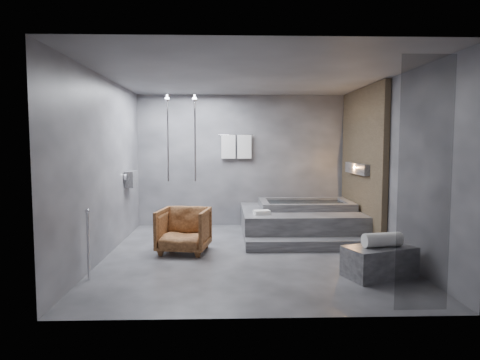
{
  "coord_description": "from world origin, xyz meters",
  "views": [
    {
      "loc": [
        -0.35,
        -6.69,
        1.77
      ],
      "look_at": [
        -0.14,
        0.3,
        1.17
      ],
      "focal_mm": 32.0,
      "sensor_mm": 36.0,
      "label": 1
    }
  ],
  "objects": [
    {
      "name": "deck_towel",
      "position": [
        0.27,
        0.87,
        0.54
      ],
      "size": [
        0.31,
        0.25,
        0.07
      ],
      "primitive_type": "cube",
      "rotation": [
        0.0,
        0.0,
        0.18
      ],
      "color": "white",
      "rests_on": "tub_deck"
    },
    {
      "name": "tub_deck",
      "position": [
        1.05,
        1.45,
        0.25
      ],
      "size": [
        2.2,
        2.0,
        0.5
      ],
      "primitive_type": "cube",
      "color": "#38383B",
      "rests_on": "ground"
    },
    {
      "name": "tub_step",
      "position": [
        1.05,
        0.27,
        0.09
      ],
      "size": [
        2.2,
        0.36,
        0.18
      ],
      "primitive_type": "cube",
      "color": "#38383B",
      "rests_on": "ground"
    },
    {
      "name": "concrete_bench",
      "position": [
        1.67,
        -1.19,
        0.2
      ],
      "size": [
        1.02,
        0.78,
        0.41
      ],
      "primitive_type": "cube",
      "rotation": [
        0.0,
        0.0,
        0.35
      ],
      "color": "#343437",
      "rests_on": "ground"
    },
    {
      "name": "room",
      "position": [
        0.4,
        0.24,
        1.73
      ],
      "size": [
        5.0,
        5.04,
        2.82
      ],
      "color": "#323235",
      "rests_on": "ground"
    },
    {
      "name": "driftwood_chair",
      "position": [
        -1.06,
        0.19,
        0.36
      ],
      "size": [
        0.9,
        0.92,
        0.73
      ],
      "primitive_type": "imported",
      "rotation": [
        0.0,
        0.0,
        -0.17
      ],
      "color": "#472511",
      "rests_on": "ground"
    },
    {
      "name": "rolled_towel",
      "position": [
        1.7,
        -1.2,
        0.5
      ],
      "size": [
        0.55,
        0.29,
        0.19
      ],
      "primitive_type": "cylinder",
      "rotation": [
        0.0,
        1.57,
        0.2
      ],
      "color": "white",
      "rests_on": "concrete_bench"
    }
  ]
}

